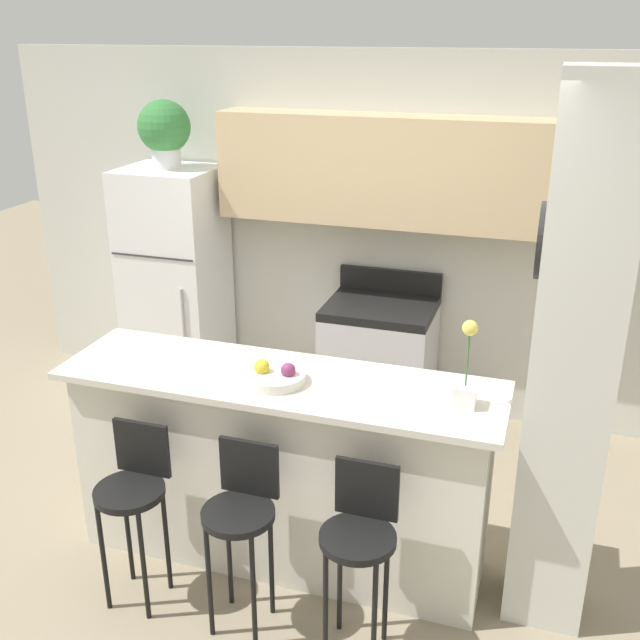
# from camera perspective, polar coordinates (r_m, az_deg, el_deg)

# --- Properties ---
(ground_plane) EXTENTS (14.00, 14.00, 0.00)m
(ground_plane) POSITION_cam_1_polar(r_m,az_deg,el_deg) (4.28, -2.87, -17.29)
(ground_plane) COLOR gray
(wall_back) EXTENTS (5.60, 0.38, 2.55)m
(wall_back) POSITION_cam_1_polar(r_m,az_deg,el_deg) (5.22, 5.42, 8.25)
(wall_back) COLOR silver
(wall_back) RESTS_ON ground_plane
(pillar_right) EXTENTS (0.38, 0.32, 2.55)m
(pillar_right) POSITION_cam_1_polar(r_m,az_deg,el_deg) (3.43, 18.60, -3.84)
(pillar_right) COLOR silver
(pillar_right) RESTS_ON ground_plane
(counter_bar) EXTENTS (2.24, 0.63, 1.07)m
(counter_bar) POSITION_cam_1_polar(r_m,az_deg,el_deg) (3.97, -3.02, -11.23)
(counter_bar) COLOR silver
(counter_bar) RESTS_ON ground_plane
(refrigerator) EXTENTS (0.66, 0.63, 1.75)m
(refrigerator) POSITION_cam_1_polar(r_m,az_deg,el_deg) (5.67, -10.91, 2.54)
(refrigerator) COLOR white
(refrigerator) RESTS_ON ground_plane
(stove_range) EXTENTS (0.74, 0.62, 1.07)m
(stove_range) POSITION_cam_1_polar(r_m,az_deg,el_deg) (5.30, 4.50, -3.33)
(stove_range) COLOR silver
(stove_range) RESTS_ON ground_plane
(bar_stool_left) EXTENTS (0.34, 0.34, 0.93)m
(bar_stool_left) POSITION_cam_1_polar(r_m,az_deg,el_deg) (3.78, -13.99, -12.53)
(bar_stool_left) COLOR black
(bar_stool_left) RESTS_ON ground_plane
(bar_stool_mid) EXTENTS (0.34, 0.34, 0.93)m
(bar_stool_mid) POSITION_cam_1_polar(r_m,az_deg,el_deg) (3.55, -5.99, -14.41)
(bar_stool_mid) COLOR black
(bar_stool_mid) RESTS_ON ground_plane
(bar_stool_right) EXTENTS (0.34, 0.34, 0.93)m
(bar_stool_right) POSITION_cam_1_polar(r_m,az_deg,el_deg) (3.40, 3.06, -16.18)
(bar_stool_right) COLOR black
(bar_stool_right) RESTS_ON ground_plane
(potted_plant_on_fridge) EXTENTS (0.36, 0.36, 0.47)m
(potted_plant_on_fridge) POSITION_cam_1_polar(r_m,az_deg,el_deg) (5.41, -11.78, 13.99)
(potted_plant_on_fridge) COLOR silver
(potted_plant_on_fridge) RESTS_ON refrigerator
(orchid_vase) EXTENTS (0.10, 0.10, 0.42)m
(orchid_vase) POSITION_cam_1_polar(r_m,az_deg,el_deg) (3.44, 11.06, -4.50)
(orchid_vase) COLOR white
(orchid_vase) RESTS_ON counter_bar
(fruit_bowl) EXTENTS (0.30, 0.30, 0.11)m
(fruit_bowl) POSITION_cam_1_polar(r_m,az_deg,el_deg) (3.65, -3.44, -4.29)
(fruit_bowl) COLOR silver
(fruit_bowl) RESTS_ON counter_bar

